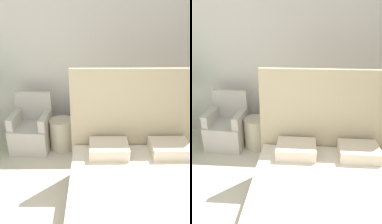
% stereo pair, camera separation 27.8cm
% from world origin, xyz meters
% --- Properties ---
extents(wall_back, '(10.00, 0.06, 2.90)m').
position_xyz_m(wall_back, '(0.00, 3.64, 1.45)').
color(wall_back, silver).
rests_on(wall_back, ground_plane).
extents(bed, '(1.67, 2.20, 1.49)m').
position_xyz_m(bed, '(0.75, 1.36, 0.29)').
color(bed, '#8C7A5B').
rests_on(bed, ground_plane).
extents(armchair_near_window_left, '(0.63, 0.61, 0.89)m').
position_xyz_m(armchair_near_window_left, '(-0.79, 3.09, 0.28)').
color(armchair_near_window_left, '#B7B2A8').
rests_on(armchair_near_window_left, ground_plane).
extents(armchair_near_window_right, '(0.65, 0.63, 0.89)m').
position_xyz_m(armchair_near_window_right, '(0.18, 3.09, 0.28)').
color(armchair_near_window_right, '#B7B2A8').
rests_on(armchair_near_window_right, ground_plane).
extents(side_table, '(0.38, 0.38, 0.50)m').
position_xyz_m(side_table, '(-0.31, 3.06, 0.25)').
color(side_table, '#B7AD93').
rests_on(side_table, ground_plane).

